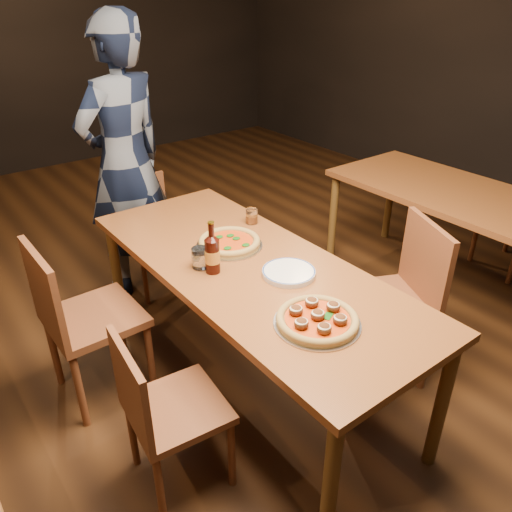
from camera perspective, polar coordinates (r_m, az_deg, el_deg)
ground at (r=2.91m, az=-0.62°, el=-13.93°), size 9.00×9.00×0.00m
room_shell at (r=2.14m, az=-0.90°, el=25.70°), size 9.00×9.00×9.00m
table_main at (r=2.50m, az=-0.70°, el=-2.41°), size 0.80×2.00×0.75m
table_right at (r=3.58m, az=23.87°, el=5.05°), size 0.80×2.00×0.75m
chair_main_nw at (r=2.21m, az=-9.00°, el=-16.70°), size 0.42×0.42×0.82m
chair_main_sw at (r=2.69m, az=-17.99°, el=-6.55°), size 0.45×0.45×0.96m
chair_main_e at (r=2.77m, az=14.41°, el=-4.94°), size 0.59×0.59×0.95m
chair_end at (r=3.57m, az=-11.62°, el=2.34°), size 0.40×0.40×0.84m
pizza_meatball at (r=2.05m, az=7.03°, el=-7.18°), size 0.36×0.36×0.07m
pizza_margherita at (r=2.63m, az=-3.06°, el=1.58°), size 0.35×0.35×0.05m
plate_stack at (r=2.37m, az=3.76°, el=-1.91°), size 0.25×0.25×0.02m
beer_bottle at (r=2.36m, az=-5.01°, el=0.13°), size 0.07×0.07×0.26m
water_glass at (r=2.43m, az=-6.40°, el=-0.22°), size 0.08×0.08×0.10m
amber_glass at (r=2.88m, az=-0.50°, el=4.58°), size 0.07×0.07×0.09m
diner at (r=3.46m, az=-14.74°, el=10.28°), size 0.77×0.62×1.86m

